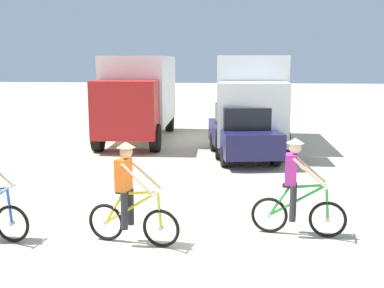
# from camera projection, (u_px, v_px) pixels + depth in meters

# --- Properties ---
(ground_plane) EXTENTS (120.00, 120.00, 0.00)m
(ground_plane) POSITION_uv_depth(u_px,v_px,m) (186.00, 247.00, 8.27)
(ground_plane) COLOR beige
(box_truck_white_box) EXTENTS (2.65, 6.84, 3.35)m
(box_truck_white_box) POSITION_uv_depth(u_px,v_px,m) (139.00, 93.00, 19.24)
(box_truck_white_box) COLOR white
(box_truck_white_box) RESTS_ON ground
(box_truck_avon_van) EXTENTS (2.41, 6.76, 3.35)m
(box_truck_avon_van) POSITION_uv_depth(u_px,v_px,m) (251.00, 96.00, 17.89)
(box_truck_avon_van) COLOR white
(box_truck_avon_van) RESTS_ON ground
(sedan_parked) EXTENTS (2.49, 4.45, 1.76)m
(sedan_parked) POSITION_uv_depth(u_px,v_px,m) (243.00, 132.00, 15.59)
(sedan_parked) COLOR #1E1E4C
(sedan_parked) RESTS_ON ground
(cyclist_cowboy_hat) EXTENTS (1.71, 0.57, 1.82)m
(cyclist_cowboy_hat) POSITION_uv_depth(u_px,v_px,m) (129.00, 197.00, 8.27)
(cyclist_cowboy_hat) COLOR black
(cyclist_cowboy_hat) RESTS_ON ground
(cyclist_near_camera) EXTENTS (1.72, 0.53, 1.82)m
(cyclist_near_camera) POSITION_uv_depth(u_px,v_px,m) (296.00, 191.00, 8.69)
(cyclist_near_camera) COLOR black
(cyclist_near_camera) RESTS_ON ground
(supply_crate) EXTENTS (0.79, 0.79, 0.63)m
(supply_crate) POSITION_uv_depth(u_px,v_px,m) (255.00, 153.00, 14.97)
(supply_crate) COLOR olive
(supply_crate) RESTS_ON ground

